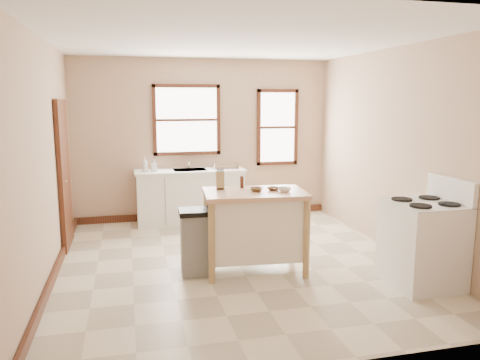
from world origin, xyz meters
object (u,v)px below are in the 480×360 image
kitchen_island (255,231)px  bowl_b (274,189)px  knife_block (220,181)px  dish_rack (225,166)px  soap_bottle_a (145,165)px  gas_stove (423,232)px  trash_bin (197,242)px  pepper_grinder (242,182)px  soap_bottle_b (154,166)px  bowl_a (256,189)px  bowl_c (285,190)px

kitchen_island → bowl_b: size_ratio=7.90×
knife_block → dish_rack: bearing=85.0°
soap_bottle_a → gas_stove: (2.94, -3.31, -0.43)m
trash_bin → knife_block: bearing=35.1°
knife_block → soap_bottle_a: bearing=119.1°
trash_bin → gas_stove: 2.61m
gas_stove → knife_block: bearing=151.7°
dish_rack → bowl_b: bowl_b is taller
bowl_b → trash_bin: 1.14m
soap_bottle_a → trash_bin: bearing=-73.6°
pepper_grinder → knife_block: bearing=-179.5°
knife_block → gas_stove: 2.44m
soap_bottle_a → soap_bottle_b: (0.15, 0.03, -0.02)m
bowl_a → knife_block: bearing=149.0°
bowl_c → soap_bottle_a: bearing=121.6°
kitchen_island → knife_block: (-0.38, 0.24, 0.60)m
soap_bottle_a → knife_block: 2.33m
soap_bottle_b → pepper_grinder: pepper_grinder is taller
soap_bottle_a → knife_block: bearing=-64.4°
dish_rack → pepper_grinder: 2.24m
dish_rack → bowl_b: bearing=-71.1°
knife_block → bowl_b: bearing=-12.2°
bowl_a → bowl_b: (0.22, 0.01, -0.00)m
bowl_b → bowl_c: (0.10, -0.12, 0.01)m
bowl_c → gas_stove: size_ratio=0.13×
bowl_b → gas_stove: gas_stove is taller
knife_block → pepper_grinder: knife_block is taller
soap_bottle_b → pepper_grinder: size_ratio=1.30×
bowl_c → trash_bin: 1.23m
bowl_a → gas_stove: gas_stove is taller
soap_bottle_a → bowl_b: (1.45, -2.41, -0.02)m
soap_bottle_b → bowl_b: soap_bottle_b is taller
dish_rack → kitchen_island: size_ratio=0.36×
kitchen_island → gas_stove: (1.73, -0.89, 0.12)m
knife_block → trash_bin: knife_block is taller
knife_block → pepper_grinder: bearing=8.6°
knife_block → bowl_a: bearing=-22.9°
pepper_grinder → soap_bottle_b: bearing=113.6°
dish_rack → trash_bin: (-0.86, -2.44, -0.57)m
kitchen_island → trash_bin: kitchen_island is taller
bowl_b → soap_bottle_b: bearing=118.2°
knife_block → gas_stove: bearing=-20.1°
dish_rack → gas_stove: gas_stove is taller
bowl_a → gas_stove: 1.97m
pepper_grinder → kitchen_island: bearing=-67.7°
dish_rack → gas_stove: 3.73m
gas_stove → soap_bottle_a: bearing=131.6°
dish_rack → bowl_b: 2.46m
soap_bottle_b → kitchen_island: bearing=-73.8°
bowl_c → trash_bin: bowl_c is taller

